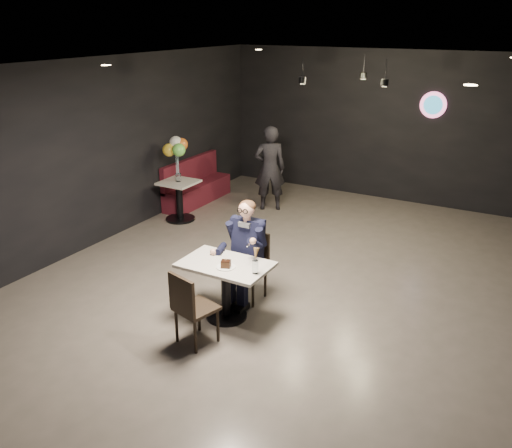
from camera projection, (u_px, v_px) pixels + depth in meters
The scene contains 17 objects.
floor at pixel (291, 283), 7.76m from camera, with size 9.00×9.00×0.00m, color slate.
wall_sign at pixel (433, 105), 10.32m from camera, with size 0.50×0.06×0.50m, color pink, non-canonical shape.
pendant_lights at pixel (352, 65), 8.35m from camera, with size 1.40×1.20×0.36m, color black.
main_table at pixel (226, 290), 6.76m from camera, with size 1.10×0.70×0.75m, color silver.
chair_far at pixel (248, 268), 7.17m from camera, with size 0.42×0.46×0.92m, color black.
chair_near at pixel (196, 307), 6.21m from camera, with size 0.42×0.46×0.92m, color black.
seated_man at pixel (248, 250), 7.08m from camera, with size 0.60×0.80×1.44m, color black.
dessert_plate at pixel (226, 267), 6.51m from camera, with size 0.23×0.23×0.01m, color white.
cake_slice at pixel (226, 264), 6.48m from camera, with size 0.11×0.09×0.08m, color black.
mint_leaf at pixel (224, 261), 6.46m from camera, with size 0.06×0.04×0.01m, color #36892D.
sundae_glass at pixel (255, 267), 6.34m from camera, with size 0.07×0.07×0.16m, color silver.
wafer_cone at pixel (256, 254), 6.28m from camera, with size 0.07×0.07×0.14m, color tan.
booth_bench at pixel (197, 181), 10.98m from camera, with size 0.45×1.80×0.90m, color #4C101C.
side_table at pixel (179, 200), 10.05m from camera, with size 0.63×0.63×0.78m, color silver.
balloon_vase at pixel (178, 177), 9.89m from camera, with size 0.10×0.10×0.15m, color silver.
balloon_bunch at pixel (177, 154), 9.74m from camera, with size 0.43×0.43×0.71m, color gold.
passerby at pixel (270, 168), 10.48m from camera, with size 0.60×0.40×1.66m, color black.
Camera 1 is at (2.95, -6.30, 3.57)m, focal length 38.00 mm.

